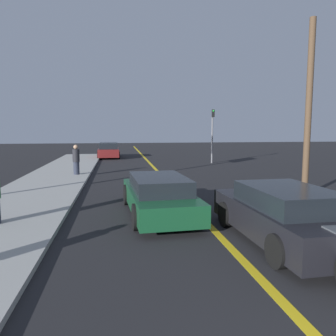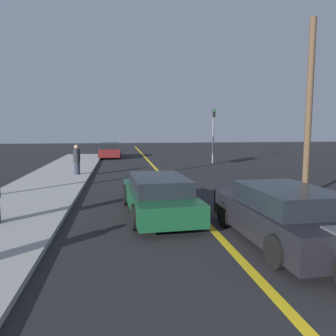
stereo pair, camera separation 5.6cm
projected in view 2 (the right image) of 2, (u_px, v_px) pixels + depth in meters
name	position (u px, v px, depth m)	size (l,w,h in m)	color
road_center_line	(161.00, 174.00, 18.84)	(0.20, 60.00, 0.01)	gold
sidewalk_left	(53.00, 180.00, 16.25)	(3.37, 32.44, 0.13)	#9E9E99
car_ahead_center	(282.00, 215.00, 7.48)	(2.02, 4.43, 1.31)	black
car_far_distant	(158.00, 195.00, 9.91)	(2.06, 4.81, 1.20)	#144728
car_parked_left_lot	(110.00, 150.00, 29.33)	(1.95, 4.44, 1.37)	maroon
pedestrian_far_standing	(77.00, 160.00, 17.78)	(0.37, 0.37, 1.61)	#282D3D
traffic_light	(213.00, 130.00, 24.59)	(0.18, 0.40, 4.02)	slate
utility_pole	(309.00, 109.00, 12.27)	(0.24, 0.24, 6.64)	brown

